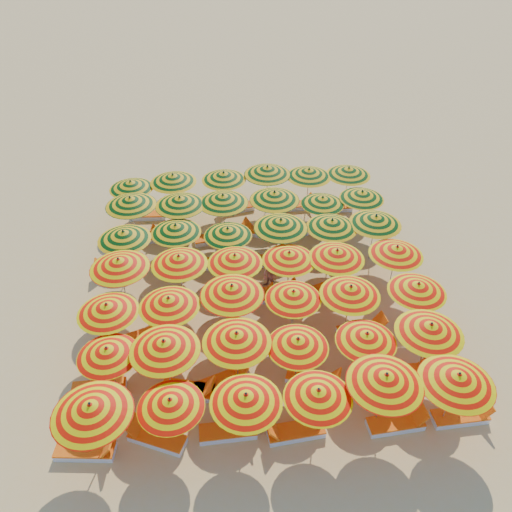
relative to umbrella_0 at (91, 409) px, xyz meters
name	(u,v)px	position (x,y,z in m)	size (l,w,h in m)	color
ground	(257,296)	(5.06, 6.21, -2.07)	(120.00, 120.00, 0.00)	tan
umbrella_0	(91,409)	(0.00, 0.00, 0.00)	(2.66, 2.66, 2.35)	silver
umbrella_1	(170,403)	(2.05, 0.20, -0.30)	(2.19, 2.19, 2.01)	silver
umbrella_2	(246,398)	(4.12, 0.04, -0.17)	(2.16, 2.16, 2.16)	silver
umbrella_3	(318,394)	(6.13, 0.04, -0.23)	(2.10, 2.10, 2.09)	silver
umbrella_4	(386,379)	(8.06, 0.18, 0.00)	(2.66, 2.66, 2.35)	silver
umbrella_5	(458,379)	(10.10, 0.01, -0.03)	(2.28, 2.28, 2.32)	silver
umbrella_6	(107,352)	(0.07, 2.23, -0.29)	(2.41, 2.41, 2.02)	silver
umbrella_7	(164,345)	(1.82, 2.08, -0.03)	(2.29, 2.29, 2.31)	silver
umbrella_8	(237,337)	(4.01, 2.20, -0.04)	(2.39, 2.39, 2.30)	silver
umbrella_9	(298,342)	(5.88, 1.98, -0.24)	(2.33, 2.33, 2.08)	silver
umbrella_10	(367,337)	(8.06, 2.00, -0.26)	(2.45, 2.45, 2.06)	silver
umbrella_11	(430,329)	(10.06, 1.98, -0.06)	(2.70, 2.70, 2.29)	silver
umbrella_12	(107,308)	(-0.14, 4.00, -0.16)	(2.33, 2.33, 2.17)	silver
umbrella_13	(169,302)	(1.87, 4.10, -0.14)	(2.26, 2.26, 2.19)	silver
umbrella_14	(232,290)	(4.00, 4.33, 0.00)	(2.81, 2.81, 2.35)	silver
umbrella_15	(293,295)	(6.09, 4.14, -0.24)	(2.40, 2.40, 2.08)	silver
umbrella_16	(350,290)	(8.04, 4.03, -0.11)	(2.40, 2.40, 2.23)	silver
umbrella_17	(418,287)	(10.42, 4.01, -0.17)	(2.13, 2.13, 2.16)	silver
umbrella_18	(119,263)	(0.01, 6.19, -0.02)	(2.74, 2.74, 2.33)	silver
umbrella_19	(179,260)	(2.17, 6.29, -0.10)	(2.51, 2.51, 2.24)	silver
umbrella_20	(235,259)	(4.22, 6.19, -0.13)	(2.45, 2.45, 2.20)	silver
umbrella_21	(289,256)	(6.25, 6.20, -0.17)	(2.35, 2.35, 2.16)	silver
umbrella_22	(337,254)	(8.03, 6.05, -0.10)	(2.15, 2.15, 2.24)	silver
umbrella_23	(397,251)	(10.35, 6.10, -0.14)	(2.56, 2.56, 2.19)	silver
umbrella_24	(124,235)	(-0.03, 8.07, -0.10)	(2.53, 2.53, 2.23)	silver
umbrella_25	(176,229)	(1.98, 8.43, -0.17)	(2.45, 2.45, 2.16)	silver
umbrella_26	(228,232)	(4.06, 8.10, -0.24)	(2.30, 2.30, 2.08)	silver
umbrella_27	(281,224)	(6.21, 8.14, -0.01)	(2.76, 2.76, 2.34)	silver
umbrella_28	(332,224)	(8.30, 8.08, -0.12)	(2.70, 2.70, 2.22)	silver
umbrella_29	(376,220)	(10.11, 8.10, -0.06)	(2.59, 2.59, 2.28)	silver
umbrella_30	(130,201)	(0.01, 10.45, -0.01)	(2.87, 2.87, 2.34)	silver
umbrella_31	(180,201)	(2.13, 10.28, -0.02)	(2.48, 2.48, 2.33)	silver
umbrella_32	(223,199)	(3.98, 10.30, -0.02)	(2.86, 2.86, 2.32)	silver
umbrella_33	(275,196)	(6.23, 10.30, -0.02)	(2.28, 2.28, 2.33)	silver
umbrella_34	(323,200)	(8.35, 10.14, -0.28)	(2.11, 2.11, 2.03)	silver
umbrella_35	(362,195)	(10.17, 10.31, -0.21)	(2.46, 2.46, 2.11)	silver
umbrella_36	(131,185)	(-0.17, 12.20, -0.19)	(2.66, 2.66, 2.14)	silver
umbrella_37	(173,178)	(1.76, 12.40, -0.06)	(2.17, 2.17, 2.28)	silver
umbrella_38	(224,176)	(4.11, 12.48, -0.12)	(2.15, 2.15, 2.22)	silver
umbrella_39	(267,170)	(6.18, 12.59, 0.00)	(2.31, 2.31, 2.36)	silver
umbrella_40	(309,173)	(8.13, 12.33, -0.07)	(2.69, 2.69, 2.27)	silver
umbrella_41	(349,171)	(10.04, 12.32, -0.10)	(2.17, 2.17, 2.24)	silver
lounger_0	(87,450)	(-0.50, 0.00, -1.92)	(1.79, 0.78, 0.69)	white
lounger_1	(156,438)	(1.45, 0.21, -1.92)	(1.82, 1.23, 0.69)	white
lounger_2	(229,431)	(3.62, 0.21, -1.92)	(1.75, 0.63, 0.69)	white
lounger_3	(294,431)	(5.54, 0.01, -1.92)	(1.78, 0.73, 0.69)	white
lounger_4	(397,423)	(8.66, -0.03, -1.92)	(1.77, 0.69, 0.69)	white
lounger_5	(461,416)	(10.69, 0.02, -1.92)	(1.75, 0.64, 0.69)	white
lounger_6	(100,388)	(-0.43, 2.16, -1.92)	(1.74, 0.61, 0.69)	white
lounger_7	(189,390)	(2.42, 1.82, -1.92)	(1.82, 1.02, 0.69)	white
lounger_8	(223,381)	(3.51, 2.06, -1.92)	(1.83, 1.14, 0.69)	white
lounger_9	(314,379)	(6.48, 1.85, -1.92)	(1.82, 1.19, 0.69)	white
lounger_10	(376,374)	(8.56, 1.85, -1.92)	(1.83, 1.11, 0.69)	white
lounger_11	(406,373)	(9.56, 1.81, -1.92)	(1.74, 0.61, 0.69)	white
lounger_12	(131,340)	(0.36, 4.16, -1.92)	(1.83, 1.14, 0.69)	white
lounger_13	(362,330)	(8.64, 3.85, -1.92)	(1.79, 0.78, 0.69)	white
lounger_14	(252,296)	(4.82, 6.03, -1.92)	(1.80, 0.84, 0.69)	white
lounger_15	(275,293)	(5.75, 6.12, -1.92)	(1.74, 0.60, 0.69)	white
lounger_16	(318,292)	(7.44, 6.04, -1.92)	(1.82, 1.18, 0.69)	white
lounger_17	(117,269)	(-0.63, 8.23, -1.92)	(1.78, 0.75, 0.69)	white
lounger_18	(192,265)	(2.48, 8.24, -1.92)	(1.74, 0.61, 0.69)	white
lounger_19	(241,263)	(4.56, 8.12, -1.92)	(1.82, 0.94, 0.69)	white
lounger_20	(267,259)	(5.70, 8.28, -1.92)	(1.82, 1.01, 0.69)	white
lounger_21	(316,257)	(7.79, 8.21, -1.92)	(1.83, 1.09, 0.69)	white
lounger_22	(150,237)	(0.61, 10.38, -1.92)	(1.83, 1.10, 0.69)	white
lounger_23	(171,237)	(1.53, 10.30, -1.92)	(1.79, 0.81, 0.69)	white
lounger_24	(214,238)	(3.48, 10.06, -1.92)	(1.81, 0.92, 0.69)	white
lounger_25	(261,232)	(5.63, 10.31, -1.92)	(1.82, 1.18, 0.69)	white
lounger_26	(308,228)	(7.85, 10.38, -1.92)	(1.83, 1.12, 0.69)	white
lounger_27	(147,215)	(0.33, 12.26, -1.92)	(1.77, 0.70, 0.69)	white
lounger_28	(235,208)	(4.61, 12.48, -1.92)	(1.82, 0.94, 0.69)	white
lounger_29	(296,205)	(7.63, 12.40, -1.92)	(1.77, 0.70, 0.69)	white
lounger_30	(335,207)	(9.54, 12.10, -1.92)	(1.76, 0.68, 0.69)	white
beachgoer_b	(270,276)	(5.60, 6.61, -1.42)	(0.63, 0.49, 1.29)	tan
beachgoer_a	(218,261)	(3.58, 7.69, -1.40)	(0.49, 0.32, 1.33)	tan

